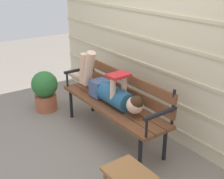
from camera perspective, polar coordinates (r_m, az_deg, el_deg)
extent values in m
plane|color=gray|center=(3.64, -2.59, -9.83)|extent=(12.00, 12.00, 0.00)
cube|color=beige|center=(3.66, 7.65, 9.59)|extent=(4.22, 0.06, 2.29)
cube|color=beige|center=(3.97, 6.55, -4.41)|extent=(4.22, 0.02, 0.04)
cube|color=beige|center=(3.83, 6.77, -0.04)|extent=(4.22, 0.02, 0.04)
cube|color=beige|center=(3.72, 6.99, 4.62)|extent=(4.22, 0.02, 0.04)
cube|color=beige|center=(3.63, 7.23, 9.53)|extent=(4.22, 0.02, 0.04)
cube|color=beige|center=(3.58, 7.49, 14.64)|extent=(4.22, 0.02, 0.04)
cube|color=brown|center=(3.46, -2.02, -3.58)|extent=(1.67, 0.14, 0.04)
cube|color=brown|center=(3.54, 0.00, -2.97)|extent=(1.67, 0.14, 0.04)
cube|color=brown|center=(3.62, 1.93, -2.38)|extent=(1.67, 0.14, 0.04)
cube|color=brown|center=(3.61, 2.83, -0.34)|extent=(1.60, 0.05, 0.11)
cube|color=brown|center=(3.54, 2.89, 2.25)|extent=(1.60, 0.05, 0.11)
cylinder|color=black|center=(4.17, -3.68, 4.08)|extent=(0.03, 0.03, 0.38)
cylinder|color=black|center=(3.06, 11.78, -3.36)|extent=(0.03, 0.03, 0.38)
cylinder|color=black|center=(4.12, -7.93, -2.78)|extent=(0.04, 0.04, 0.41)
cylinder|color=black|center=(3.05, 5.46, -12.39)|extent=(0.04, 0.04, 0.41)
cylinder|color=black|center=(4.27, -3.81, -1.65)|extent=(0.04, 0.04, 0.41)
cylinder|color=black|center=(3.26, 10.20, -10.22)|extent=(0.04, 0.04, 0.41)
cube|color=black|center=(4.09, -6.59, 3.77)|extent=(0.04, 0.42, 0.03)
cylinder|color=black|center=(4.05, -8.68, 1.96)|extent=(0.03, 0.03, 0.20)
cube|color=black|center=(2.89, 9.39, -4.62)|extent=(0.04, 0.42, 0.03)
cylinder|color=black|center=(2.82, 6.71, -7.39)|extent=(0.03, 0.03, 0.20)
cylinder|color=#23567A|center=(3.44, 0.51, -1.31)|extent=(0.51, 0.23, 0.23)
cube|color=#475684|center=(3.68, -2.35, 0.29)|extent=(0.20, 0.21, 0.20)
sphere|color=beige|center=(3.16, 4.47, -3.01)|extent=(0.19, 0.19, 0.19)
sphere|color=#382314|center=(3.14, 4.72, -2.59)|extent=(0.16, 0.16, 0.16)
cylinder|color=beige|center=(3.70, -4.50, 4.04)|extent=(0.25, 0.11, 0.48)
cylinder|color=beige|center=(3.82, -5.56, 4.05)|extent=(0.15, 0.09, 0.42)
cylinder|color=beige|center=(4.13, -5.45, 1.85)|extent=(0.84, 0.10, 0.10)
cylinder|color=beige|center=(3.29, 0.16, 0.08)|extent=(0.06, 0.06, 0.27)
cylinder|color=beige|center=(3.38, 2.37, 0.67)|extent=(0.06, 0.06, 0.27)
cube|color=red|center=(3.28, 1.30, 2.79)|extent=(0.19, 0.26, 0.03)
cube|color=#9E6638|center=(2.52, 3.28, -15.98)|extent=(0.40, 0.32, 0.03)
cylinder|color=#9E6638|center=(2.80, 3.22, -16.57)|extent=(0.04, 0.04, 0.37)
cylinder|color=#AD5B3D|center=(4.44, -12.64, -2.46)|extent=(0.31, 0.31, 0.23)
sphere|color=#2D7033|center=(4.33, -12.95, 1.01)|extent=(0.38, 0.38, 0.38)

